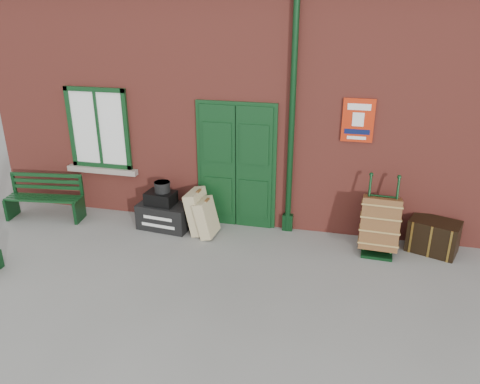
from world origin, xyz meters
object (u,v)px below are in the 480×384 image
(bench, at_px, (45,196))
(dark_trunk, at_px, (433,236))
(porter_trolley, at_px, (380,224))
(houdini_trunk, at_px, (165,216))

(bench, bearing_deg, dark_trunk, -4.67)
(dark_trunk, bearing_deg, bench, -157.46)
(bench, bearing_deg, porter_trolley, -6.18)
(houdini_trunk, distance_m, porter_trolley, 3.72)
(houdini_trunk, relative_size, dark_trunk, 1.22)
(houdini_trunk, relative_size, porter_trolley, 0.73)
(dark_trunk, bearing_deg, porter_trolley, -147.20)
(houdini_trunk, height_order, dark_trunk, dark_trunk)
(bench, height_order, porter_trolley, porter_trolley)
(houdini_trunk, bearing_deg, porter_trolley, 5.98)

